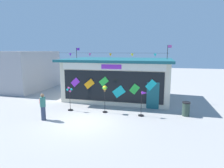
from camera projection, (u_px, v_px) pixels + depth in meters
ground_plane at (83, 122)px, 11.79m from camera, size 80.00×80.00×0.00m
kite_shop_building at (119, 78)px, 17.53m from camera, size 9.12×6.34×4.74m
wind_spinner_far_left at (70, 96)px, 13.81m from camera, size 0.39×0.36×1.75m
wind_spinner_left at (105, 92)px, 13.33m from camera, size 0.34×0.34×1.91m
wind_spinner_center_left at (143, 101)px, 12.64m from camera, size 0.55×0.38×1.68m
person_near_camera at (43, 106)px, 11.97m from camera, size 0.46×0.45×1.68m
trash_bin at (186, 109)px, 12.79m from camera, size 0.52×0.52×0.94m
neighbour_building at (23, 70)px, 21.65m from camera, size 5.25×6.93×4.21m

